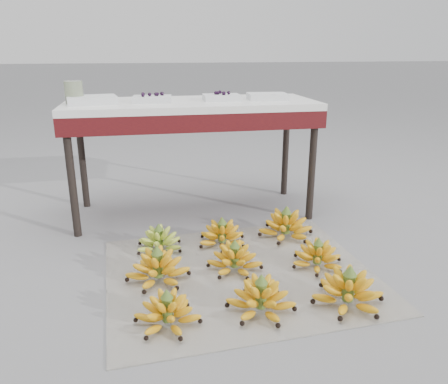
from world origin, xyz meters
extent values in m
plane|color=gray|center=(0.00, 0.00, 0.00)|extent=(60.00, 60.00, 0.00)
cube|color=beige|center=(0.07, 0.06, 0.00)|extent=(1.31, 1.13, 0.01)
ellipsoid|color=yellow|center=(-0.30, -0.28, 0.04)|extent=(0.34, 0.34, 0.08)
ellipsoid|color=yellow|center=(-0.30, -0.28, 0.08)|extent=(0.24, 0.24, 0.06)
ellipsoid|color=yellow|center=(-0.30, -0.28, 0.11)|extent=(0.16, 0.16, 0.05)
cylinder|color=#4A6522|center=(-0.30, -0.28, 0.08)|extent=(0.04, 0.04, 0.11)
cone|color=#4A6522|center=(-0.30, -0.28, 0.15)|extent=(0.05, 0.05, 0.04)
ellipsoid|color=yellow|center=(0.08, -0.26, 0.05)|extent=(0.37, 0.37, 0.08)
ellipsoid|color=yellow|center=(0.08, -0.26, 0.08)|extent=(0.26, 0.26, 0.06)
ellipsoid|color=yellow|center=(0.08, -0.26, 0.12)|extent=(0.17, 0.17, 0.05)
cylinder|color=#4A6522|center=(0.08, -0.26, 0.08)|extent=(0.05, 0.05, 0.11)
cone|color=#4A6522|center=(0.08, -0.26, 0.16)|extent=(0.05, 0.05, 0.04)
ellipsoid|color=yellow|center=(0.46, -0.28, 0.05)|extent=(0.39, 0.39, 0.09)
ellipsoid|color=yellow|center=(0.46, -0.28, 0.09)|extent=(0.28, 0.28, 0.07)
ellipsoid|color=yellow|center=(0.46, -0.28, 0.13)|extent=(0.18, 0.18, 0.06)
cylinder|color=#4A6522|center=(0.46, -0.28, 0.09)|extent=(0.05, 0.05, 0.12)
cone|color=#4A6522|center=(0.46, -0.28, 0.17)|extent=(0.06, 0.06, 0.04)
ellipsoid|color=yellow|center=(-0.32, 0.07, 0.05)|extent=(0.35, 0.35, 0.09)
ellipsoid|color=yellow|center=(-0.32, 0.07, 0.09)|extent=(0.25, 0.25, 0.06)
ellipsoid|color=yellow|center=(-0.32, 0.07, 0.12)|extent=(0.16, 0.16, 0.05)
cylinder|color=#4A6522|center=(-0.32, 0.07, 0.09)|extent=(0.05, 0.05, 0.12)
cone|color=#4A6522|center=(-0.32, 0.07, 0.16)|extent=(0.06, 0.06, 0.04)
ellipsoid|color=yellow|center=(0.05, 0.10, 0.05)|extent=(0.34, 0.34, 0.08)
ellipsoid|color=yellow|center=(0.05, 0.10, 0.08)|extent=(0.24, 0.24, 0.06)
ellipsoid|color=yellow|center=(0.05, 0.10, 0.11)|extent=(0.15, 0.15, 0.05)
cylinder|color=#4A6522|center=(0.05, 0.10, 0.08)|extent=(0.04, 0.04, 0.11)
cone|color=#4A6522|center=(0.05, 0.10, 0.15)|extent=(0.05, 0.05, 0.04)
ellipsoid|color=yellow|center=(0.46, 0.06, 0.04)|extent=(0.27, 0.27, 0.08)
ellipsoid|color=yellow|center=(0.46, 0.06, 0.08)|extent=(0.19, 0.19, 0.06)
ellipsoid|color=yellow|center=(0.46, 0.06, 0.11)|extent=(0.12, 0.12, 0.05)
cylinder|color=#4A6522|center=(0.46, 0.06, 0.08)|extent=(0.04, 0.04, 0.10)
cone|color=#4A6522|center=(0.46, 0.06, 0.14)|extent=(0.05, 0.05, 0.04)
ellipsoid|color=#86B936|center=(-0.30, 0.39, 0.04)|extent=(0.30, 0.30, 0.07)
ellipsoid|color=#86B936|center=(-0.30, 0.39, 0.08)|extent=(0.21, 0.21, 0.06)
ellipsoid|color=#86B936|center=(-0.30, 0.39, 0.11)|extent=(0.14, 0.14, 0.05)
cylinder|color=#4A6522|center=(-0.30, 0.39, 0.08)|extent=(0.04, 0.04, 0.10)
cone|color=#4A6522|center=(-0.30, 0.39, 0.14)|extent=(0.05, 0.05, 0.04)
ellipsoid|color=yellow|center=(0.05, 0.40, 0.05)|extent=(0.29, 0.29, 0.08)
ellipsoid|color=yellow|center=(0.05, 0.40, 0.08)|extent=(0.20, 0.20, 0.06)
ellipsoid|color=yellow|center=(0.05, 0.40, 0.11)|extent=(0.13, 0.13, 0.05)
cylinder|color=#4A6522|center=(0.05, 0.40, 0.08)|extent=(0.04, 0.04, 0.11)
cone|color=#4A6522|center=(0.05, 0.40, 0.15)|extent=(0.05, 0.05, 0.04)
ellipsoid|color=yellow|center=(0.42, 0.43, 0.05)|extent=(0.35, 0.35, 0.09)
ellipsoid|color=yellow|center=(0.42, 0.43, 0.09)|extent=(0.24, 0.24, 0.07)
ellipsoid|color=yellow|center=(0.42, 0.43, 0.13)|extent=(0.16, 0.16, 0.06)
cylinder|color=#4A6522|center=(0.42, 0.43, 0.09)|extent=(0.05, 0.05, 0.13)
cone|color=#4A6522|center=(0.42, 0.43, 0.17)|extent=(0.06, 0.06, 0.05)
cylinder|color=black|center=(-0.75, 0.69, 0.34)|extent=(0.04, 0.04, 0.69)
cylinder|color=black|center=(0.66, 0.69, 0.34)|extent=(0.04, 0.04, 0.69)
cylinder|color=black|center=(-0.75, 1.19, 0.34)|extent=(0.04, 0.04, 0.69)
cylinder|color=black|center=(0.66, 1.19, 0.34)|extent=(0.04, 0.04, 0.69)
cube|color=#55100F|center=(-0.04, 0.94, 0.64)|extent=(1.52, 0.61, 0.10)
cube|color=white|center=(-0.04, 0.94, 0.71)|extent=(1.52, 0.61, 0.04)
cube|color=silver|center=(-0.63, 0.91, 0.75)|extent=(0.30, 0.24, 0.04)
cube|color=silver|center=(-0.28, 0.92, 0.75)|extent=(0.24, 0.18, 0.04)
sphere|color=black|center=(-0.22, 0.93, 0.78)|extent=(0.02, 0.02, 0.02)
sphere|color=black|center=(-0.29, 0.90, 0.78)|extent=(0.02, 0.02, 0.02)
sphere|color=black|center=(-0.33, 0.93, 0.78)|extent=(0.02, 0.02, 0.02)
sphere|color=black|center=(-0.33, 0.88, 0.78)|extent=(0.02, 0.02, 0.02)
sphere|color=black|center=(-0.22, 0.94, 0.78)|extent=(0.02, 0.02, 0.02)
sphere|color=black|center=(-0.26, 0.91, 0.78)|extent=(0.02, 0.02, 0.02)
sphere|color=black|center=(-0.33, 0.94, 0.78)|extent=(0.02, 0.02, 0.02)
sphere|color=black|center=(-0.25, 0.91, 0.78)|extent=(0.02, 0.02, 0.02)
cube|color=silver|center=(0.14, 0.93, 0.75)|extent=(0.23, 0.16, 0.04)
sphere|color=black|center=(0.15, 0.90, 0.78)|extent=(0.02, 0.02, 0.02)
sphere|color=black|center=(0.14, 0.97, 0.78)|extent=(0.02, 0.02, 0.02)
sphere|color=black|center=(0.15, 0.88, 0.78)|extent=(0.02, 0.02, 0.02)
sphere|color=black|center=(0.19, 0.92, 0.78)|extent=(0.02, 0.02, 0.02)
sphere|color=black|center=(0.11, 0.93, 0.78)|extent=(0.02, 0.02, 0.02)
sphere|color=black|center=(0.12, 0.93, 0.78)|extent=(0.02, 0.02, 0.02)
sphere|color=black|center=(0.15, 0.91, 0.78)|extent=(0.02, 0.02, 0.02)
cube|color=silver|center=(0.43, 0.92, 0.75)|extent=(0.25, 0.19, 0.04)
cylinder|color=beige|center=(-0.72, 0.92, 0.79)|extent=(0.12, 0.12, 0.13)
camera|label=1|loc=(-0.36, -1.76, 1.04)|focal=35.00mm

